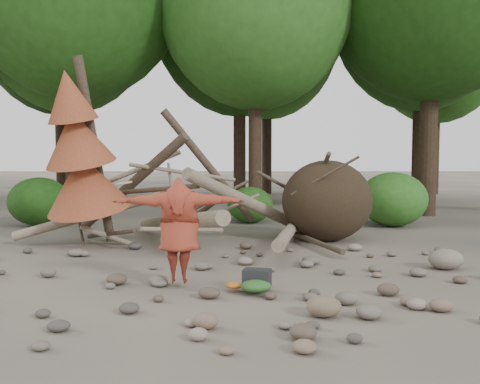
{
  "coord_description": "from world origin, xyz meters",
  "views": [
    {
      "loc": [
        0.42,
        -8.66,
        2.11
      ],
      "look_at": [
        0.46,
        1.5,
        1.4
      ],
      "focal_mm": 40.0,
      "sensor_mm": 36.0,
      "label": 1
    }
  ],
  "objects": [
    {
      "name": "boulder_front_right",
      "position": [
        1.54,
        -1.83,
        0.14
      ],
      "size": [
        0.46,
        0.42,
        0.28
      ],
      "primitive_type": "ellipsoid",
      "color": "#746048",
      "rests_on": "ground"
    },
    {
      "name": "frisbee_thrower",
      "position": [
        -0.51,
        -0.26,
        0.92
      ],
      "size": [
        2.08,
        0.68,
        1.68
      ],
      "color": "maroon",
      "rests_on": "ground"
    },
    {
      "name": "boulder_mid_right",
      "position": [
        4.26,
        1.06,
        0.19
      ],
      "size": [
        0.63,
        0.57,
        0.38
      ],
      "primitive_type": "ellipsoid",
      "color": "gray",
      "rests_on": "ground"
    },
    {
      "name": "bush_mid",
      "position": [
        0.8,
        7.8,
        0.56
      ],
      "size": [
        1.4,
        1.4,
        1.12
      ],
      "primitive_type": "ellipsoid",
      "color": "#285F1B",
      "rests_on": "ground"
    },
    {
      "name": "ground",
      "position": [
        0.0,
        0.0,
        0.0
      ],
      "size": [
        120.0,
        120.0,
        0.0
      ],
      "primitive_type": "plane",
      "color": "#514C44",
      "rests_on": "ground"
    },
    {
      "name": "cloth_orange",
      "position": [
        0.37,
        -0.55,
        0.05
      ],
      "size": [
        0.27,
        0.22,
        0.1
      ],
      "primitive_type": "ellipsoid",
      "color": "#C46421",
      "rests_on": "ground"
    },
    {
      "name": "deadfall_pile",
      "position": [
        2.02,
        4.24,
        0.95
      ],
      "size": [
        8.55,
        5.24,
        3.3
      ],
      "color": "#332619",
      "rests_on": "ground"
    },
    {
      "name": "bush_left",
      "position": [
        -5.5,
        7.2,
        0.72
      ],
      "size": [
        1.8,
        1.8,
        1.44
      ],
      "primitive_type": "ellipsoid",
      "color": "#1E4B14",
      "rests_on": "ground"
    },
    {
      "name": "backpack",
      "position": [
        0.72,
        -0.5,
        0.14
      ],
      "size": [
        0.47,
        0.37,
        0.28
      ],
      "primitive_type": "cube",
      "rotation": [
        0.0,
        0.0,
        -0.25
      ],
      "color": "black",
      "rests_on": "ground"
    },
    {
      "name": "bush_right",
      "position": [
        5.0,
        7.0,
        0.8
      ],
      "size": [
        2.0,
        2.0,
        1.6
      ],
      "primitive_type": "ellipsoid",
      "color": "#337023",
      "rests_on": "ground"
    },
    {
      "name": "cloth_green",
      "position": [
        0.69,
        -0.75,
        0.09
      ],
      "size": [
        0.47,
        0.39,
        0.18
      ],
      "primitive_type": "ellipsoid",
      "color": "#2C5D25",
      "rests_on": "ground"
    },
    {
      "name": "dead_conifer",
      "position": [
        -3.12,
        3.37,
        2.11
      ],
      "size": [
        2.06,
        2.16,
        4.35
      ],
      "color": "#4C3F30",
      "rests_on": "ground"
    }
  ]
}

